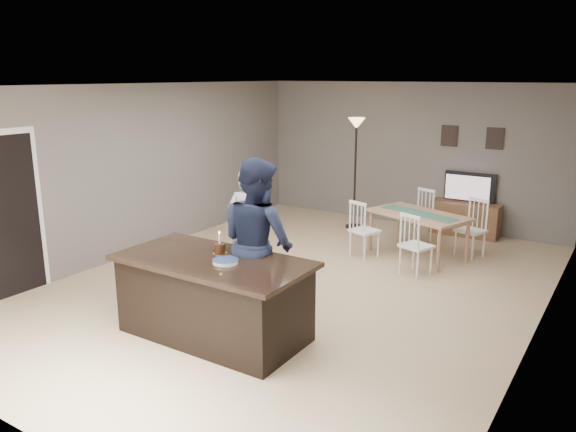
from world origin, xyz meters
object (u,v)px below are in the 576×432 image
Objects in this scene: dining_table at (418,221)px; plate_stack at (225,261)px; kitchen_island at (214,297)px; floor_lamp at (356,143)px; television at (468,188)px; tv_console at (465,219)px; woman at (249,229)px; birthday_cake at (220,248)px; man at (258,243)px.

plate_stack is at bearing -80.63° from dining_table.
kitchen_island is 1.04× the size of floor_lamp.
television is 1.77m from dining_table.
tv_console is 0.71× the size of woman.
television is 0.44× the size of floor_lamp.
woman is (-0.51, 1.35, 0.39)m from kitchen_island.
birthday_cake is at bearing 138.87° from plate_stack.
kitchen_island is 0.54m from birthday_cake.
floor_lamp is (-1.63, 1.05, 1.02)m from dining_table.
man is at bearing -78.11° from floor_lamp.
birthday_cake is (0.45, -1.16, 0.12)m from woman.
man is (-0.99, -5.02, 0.68)m from tv_console.
plate_stack is 0.13× the size of floor_lamp.
television reaches higher than tv_console.
television is at bearing 80.09° from plate_stack.
dining_table is (1.41, 2.56, -0.25)m from woman.
woman is at bearing 68.30° from television.
tv_console is 0.57m from television.
dining_table is at bearing -100.09° from tv_console.
plate_stack is at bearing 108.94° from man.
television is (0.00, 0.07, 0.56)m from tv_console.
plate_stack is (0.21, -0.04, 0.47)m from kitchen_island.
woman reaches higher than tv_console.
television is at bearing -126.62° from woman.
television is 5.59m from birthday_cake.
floor_lamp is (-1.92, -0.68, 0.74)m from television.
tv_console is 2.40m from floor_lamp.
plate_stack is at bearing -100.03° from tv_console.
man reaches higher than birthday_cake.
plate_stack reaches higher than tv_console.
birthday_cake is at bearing 72.78° from man.
floor_lamp is (-0.93, 5.00, 0.68)m from plate_stack.
plate_stack is at bearing 102.29° from woman.
tv_console is at bearing 90.00° from television.
woman is at bearing 110.61° from kitchen_island.
man is 0.59m from plate_stack.
television is at bearing 90.00° from tv_console.
birthday_cake is (-0.06, 0.19, 0.51)m from kitchen_island.
kitchen_island is 0.79m from man.
dining_table is at bearing 80.00° from plate_stack.
dining_table is at bearing -32.85° from floor_lamp.
floor_lamp reaches higher than dining_table.
television is 3.32× the size of plate_stack.
plate_stack is (0.26, -0.23, -0.04)m from birthday_cake.
man is (0.21, 0.55, 0.52)m from kitchen_island.
kitchen_island is 2.35× the size of television.
man reaches higher than dining_table.
birthday_cake reaches higher than kitchen_island.
birthday_cake is (-1.26, -5.38, 0.66)m from tv_console.
plate_stack is at bearing -11.30° from kitchen_island.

